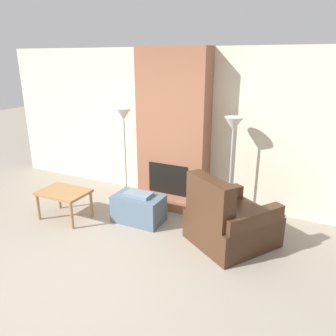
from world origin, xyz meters
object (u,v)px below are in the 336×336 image
object	(u,v)px
armchair	(228,223)
floor_lamp_left	(124,124)
side_table	(64,194)
floor_lamp_right	(233,135)
ottoman	(139,208)

from	to	relation	value
armchair	floor_lamp_left	distance (m)	2.56
armchair	side_table	bearing A→B (deg)	42.66
floor_lamp_left	floor_lamp_right	world-z (taller)	floor_lamp_left
armchair	floor_lamp_left	bearing A→B (deg)	12.41
floor_lamp_left	armchair	bearing A→B (deg)	-21.39
side_table	floor_lamp_right	size ratio (longest dim) A/B	0.47
armchair	side_table	distance (m)	2.55
floor_lamp_left	floor_lamp_right	size ratio (longest dim) A/B	1.00
side_table	floor_lamp_left	distance (m)	1.59
ottoman	floor_lamp_right	xyz separation A→B (m)	(1.19, 0.83, 1.11)
side_table	armchair	bearing A→B (deg)	8.87
ottoman	armchair	bearing A→B (deg)	-1.06
armchair	floor_lamp_right	world-z (taller)	floor_lamp_right
floor_lamp_left	floor_lamp_right	distance (m)	1.95
side_table	ottoman	bearing A→B (deg)	20.83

